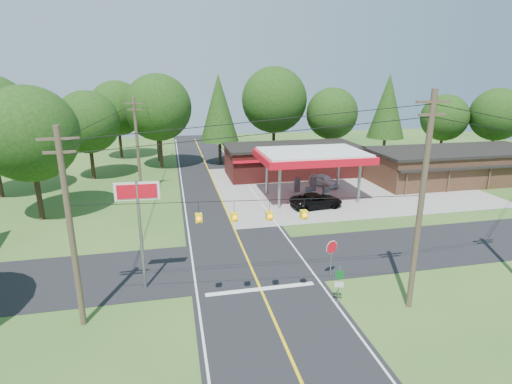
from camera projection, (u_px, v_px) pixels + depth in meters
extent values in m
plane|color=#2E5A1F|center=(249.00, 262.00, 26.79)|extent=(120.00, 120.00, 0.00)
cube|color=black|center=(249.00, 262.00, 26.79)|extent=(8.00, 120.00, 0.02)
cube|color=black|center=(249.00, 262.00, 26.79)|extent=(70.00, 7.00, 0.02)
cube|color=yellow|center=(249.00, 262.00, 26.78)|extent=(0.15, 110.00, 0.00)
cylinder|color=gray|center=(280.00, 187.00, 37.06)|extent=(0.28, 0.28, 4.20)
cylinder|color=gray|center=(267.00, 174.00, 41.75)|extent=(0.28, 0.28, 4.20)
cylinder|color=gray|center=(359.00, 182.00, 38.67)|extent=(0.28, 0.28, 4.20)
cylinder|color=gray|center=(338.00, 171.00, 43.36)|extent=(0.28, 0.28, 4.20)
cube|color=red|center=(312.00, 156.00, 39.57)|extent=(10.60, 7.40, 0.70)
cube|color=white|center=(312.00, 152.00, 39.46)|extent=(10.00, 7.00, 0.25)
cube|color=#9E9B93|center=(317.00, 202.00, 39.07)|extent=(3.20, 0.90, 0.22)
cube|color=#3F3F44|center=(308.00, 195.00, 38.66)|extent=(0.55, 0.45, 1.50)
cube|color=#3F3F44|center=(326.00, 194.00, 39.02)|extent=(0.55, 0.45, 1.50)
cube|color=#9E9B93|center=(305.00, 192.00, 42.45)|extent=(3.20, 0.90, 0.22)
cube|color=#3F3F44|center=(297.00, 185.00, 42.04)|extent=(0.55, 0.45, 1.50)
cube|color=#3F3F44|center=(313.00, 184.00, 42.40)|extent=(0.55, 0.45, 1.50)
cube|color=maroon|center=(292.00, 161.00, 49.89)|extent=(16.00, 7.00, 3.50)
cube|color=black|center=(292.00, 146.00, 49.35)|extent=(16.40, 7.40, 0.30)
cube|color=red|center=(301.00, 159.00, 46.24)|extent=(16.00, 0.50, 0.25)
cube|color=#3F2619|center=(456.00, 166.00, 46.95)|extent=(20.00, 8.00, 3.50)
cube|color=black|center=(458.00, 150.00, 46.41)|extent=(20.40, 8.40, 0.30)
cube|color=black|center=(483.00, 167.00, 42.77)|extent=(20.00, 0.70, 0.25)
cylinder|color=#473828|center=(421.00, 206.00, 20.12)|extent=(0.30, 0.30, 11.50)
cube|color=#473828|center=(434.00, 102.00, 18.66)|extent=(1.80, 0.12, 0.12)
cube|color=#473828|center=(432.00, 115.00, 18.83)|extent=(1.40, 0.12, 0.12)
cylinder|color=#473828|center=(71.00, 232.00, 18.78)|extent=(0.30, 0.30, 10.00)
cube|color=#473828|center=(58.00, 139.00, 17.53)|extent=(1.80, 0.12, 0.12)
cube|color=#473828|center=(60.00, 152.00, 17.70)|extent=(1.40, 0.12, 0.12)
cylinder|color=#473828|center=(138.00, 147.00, 40.65)|extent=(0.30, 0.30, 10.00)
cube|color=#473828|center=(134.00, 103.00, 39.41)|extent=(1.80, 0.12, 0.12)
cube|color=#473828|center=(134.00, 110.00, 39.58)|extent=(1.40, 0.12, 0.12)
cylinder|color=#473828|center=(157.00, 128.00, 56.97)|extent=(0.30, 0.30, 9.50)
cube|color=yellow|center=(199.00, 218.00, 19.18)|extent=(0.32, 0.32, 0.42)
cube|color=yellow|center=(234.00, 217.00, 19.33)|extent=(0.32, 0.32, 0.42)
cube|color=yellow|center=(269.00, 216.00, 19.49)|extent=(0.32, 0.32, 0.42)
cube|color=yellow|center=(304.00, 214.00, 19.64)|extent=(0.32, 0.32, 0.42)
cylinder|color=#332316|center=(92.00, 163.00, 47.80)|extent=(0.44, 0.44, 3.96)
sphere|color=#17340E|center=(88.00, 122.00, 46.43)|extent=(7.26, 7.26, 7.26)
cylinder|color=#332316|center=(161.00, 151.00, 53.06)|extent=(0.44, 0.44, 4.68)
sphere|color=#17340E|center=(158.00, 108.00, 51.45)|extent=(8.58, 8.58, 8.58)
cylinder|color=#332316|center=(220.00, 149.00, 55.66)|extent=(0.44, 0.44, 4.32)
cone|color=#17340E|center=(219.00, 108.00, 54.07)|extent=(5.28, 5.28, 9.00)
cylinder|color=#332316|center=(274.00, 143.00, 58.11)|extent=(0.44, 0.44, 5.04)
sphere|color=#17340E|center=(274.00, 100.00, 56.37)|extent=(9.24, 9.24, 9.24)
cylinder|color=#332316|center=(330.00, 147.00, 58.00)|extent=(0.44, 0.44, 3.96)
sphere|color=#17340E|center=(332.00, 114.00, 56.64)|extent=(7.26, 7.26, 7.26)
cylinder|color=#332316|center=(384.00, 145.00, 58.63)|extent=(0.44, 0.44, 4.32)
cone|color=#17340E|center=(388.00, 106.00, 57.03)|extent=(5.28, 5.28, 9.00)
cylinder|color=#332316|center=(440.00, 148.00, 58.46)|extent=(0.44, 0.44, 3.60)
sphere|color=#17340E|center=(444.00, 118.00, 57.22)|extent=(6.60, 6.60, 6.60)
cylinder|color=#332316|center=(491.00, 149.00, 56.81)|extent=(0.44, 0.44, 3.96)
sphere|color=#17340E|center=(497.00, 114.00, 55.44)|extent=(7.26, 7.26, 7.26)
cylinder|color=#332316|center=(39.00, 196.00, 34.21)|extent=(0.44, 0.44, 4.32)
sphere|color=#17340E|center=(29.00, 134.00, 32.72)|extent=(7.92, 7.92, 7.92)
cylinder|color=#332316|center=(121.00, 144.00, 59.40)|extent=(0.44, 0.44, 4.32)
sphere|color=#17340E|center=(117.00, 108.00, 57.91)|extent=(7.92, 7.92, 7.92)
imported|color=black|center=(316.00, 201.00, 37.69)|extent=(5.40, 5.40, 1.38)
imported|color=silver|center=(324.00, 180.00, 44.97)|extent=(5.12, 5.12, 1.33)
cylinder|color=gray|center=(141.00, 236.00, 22.65)|extent=(0.18, 0.18, 6.59)
cube|color=white|center=(137.00, 191.00, 21.90)|extent=(2.45, 0.18, 1.03)
cube|color=red|center=(137.00, 191.00, 21.85)|extent=(2.15, 0.15, 0.80)
cylinder|color=gray|center=(331.00, 261.00, 24.36)|extent=(0.07, 0.07, 2.40)
cylinder|color=gray|center=(339.00, 285.00, 21.60)|extent=(0.06, 0.06, 2.34)
cube|color=#0C591E|center=(340.00, 275.00, 21.39)|extent=(0.46, 0.20, 0.48)
cube|color=white|center=(339.00, 285.00, 21.55)|extent=(0.46, 0.20, 0.32)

